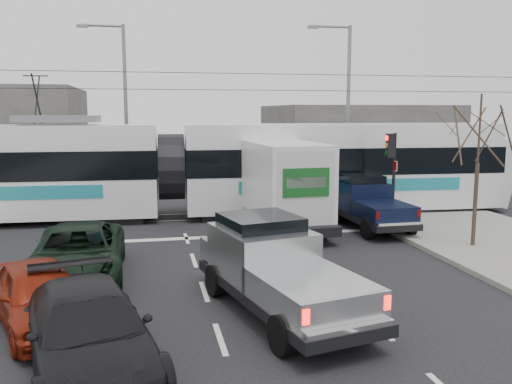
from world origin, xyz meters
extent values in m
plane|color=black|center=(0.00, 0.00, 0.00)|extent=(120.00, 120.00, 0.00)
cube|color=#33302D|center=(0.00, 10.00, 0.01)|extent=(60.00, 1.60, 0.03)
cube|color=slate|center=(12.00, 24.00, 2.50)|extent=(12.00, 10.00, 5.00)
cylinder|color=#47382B|center=(7.60, 2.50, 1.52)|extent=(0.14, 0.14, 2.75)
cylinder|color=#47382B|center=(7.60, 2.50, 4.03)|extent=(0.07, 0.07, 2.25)
cylinder|color=black|center=(6.60, 6.50, 1.95)|extent=(0.12, 0.12, 3.60)
cube|color=black|center=(6.40, 6.50, 3.25)|extent=(0.28, 0.28, 0.95)
cylinder|color=#FF0C07|center=(6.25, 6.50, 3.55)|extent=(0.06, 0.20, 0.20)
cylinder|color=orange|center=(6.25, 6.50, 3.25)|extent=(0.06, 0.20, 0.20)
cylinder|color=#05330C|center=(6.25, 6.50, 2.95)|extent=(0.06, 0.20, 0.20)
cube|color=white|center=(6.58, 6.35, 2.45)|extent=(0.02, 0.30, 0.40)
cylinder|color=slate|center=(7.50, 14.00, 4.50)|extent=(0.20, 0.20, 9.00)
cylinder|color=slate|center=(6.50, 14.00, 8.90)|extent=(2.00, 0.14, 0.14)
cube|color=slate|center=(5.50, 14.00, 8.85)|extent=(0.55, 0.25, 0.14)
cylinder|color=slate|center=(-4.00, 16.00, 4.50)|extent=(0.20, 0.20, 9.00)
cylinder|color=slate|center=(-5.00, 16.00, 8.90)|extent=(2.00, 0.14, 0.14)
cube|color=slate|center=(-6.00, 16.00, 8.85)|extent=(0.55, 0.25, 0.14)
cylinder|color=black|center=(0.00, 10.00, 5.50)|extent=(60.00, 0.03, 0.03)
cylinder|color=black|center=(0.00, 10.00, 6.20)|extent=(60.00, 0.03, 0.03)
cube|color=silver|center=(5.66, 9.77, 1.13)|extent=(14.20, 3.55, 1.71)
cube|color=black|center=(5.66, 9.77, 2.45)|extent=(14.27, 3.59, 1.16)
cube|color=silver|center=(5.66, 9.77, 3.49)|extent=(14.19, 3.44, 1.09)
cube|color=teal|center=(5.59, 8.28, 1.44)|extent=(9.85, 0.45, 0.54)
cylinder|color=black|center=(-1.99, 10.10, 2.21)|extent=(1.21, 2.88, 2.83)
cube|color=slate|center=(-6.58, 10.30, 4.29)|extent=(3.35, 1.91, 0.27)
cube|color=black|center=(-4.28, 10.20, 0.20)|extent=(2.29, 2.60, 0.39)
cube|color=black|center=(0.30, 10.00, 0.20)|extent=(2.29, 2.60, 0.39)
cube|color=black|center=(9.48, 9.61, 0.20)|extent=(2.29, 2.60, 0.39)
cube|color=black|center=(-0.16, -1.96, 0.55)|extent=(3.20, 6.04, 0.25)
cube|color=silver|center=(-0.39, -0.95, 1.24)|extent=(2.43, 2.78, 1.14)
cube|color=black|center=(-0.41, -0.85, 1.83)|extent=(2.02, 2.05, 0.55)
cube|color=silver|center=(-0.69, 0.40, 1.01)|extent=(2.06, 1.42, 0.55)
cube|color=silver|center=(0.12, -3.19, 0.94)|extent=(2.46, 2.95, 0.64)
cube|color=silver|center=(0.45, -4.65, 0.67)|extent=(1.82, 0.58, 0.18)
cube|color=#FF0C07|center=(-0.43, -4.73, 1.04)|extent=(0.15, 0.11, 0.28)
cube|color=#FF0C07|center=(1.27, -4.34, 1.04)|extent=(0.15, 0.11, 0.28)
cylinder|color=black|center=(-1.46, -0.36, 0.40)|extent=(0.45, 0.83, 0.79)
cylinder|color=black|center=(0.32, 0.04, 0.40)|extent=(0.45, 0.83, 0.79)
cylinder|color=black|center=(-0.65, -3.95, 0.40)|extent=(0.45, 0.83, 0.79)
cylinder|color=black|center=(1.13, -3.55, 0.40)|extent=(0.45, 0.83, 0.79)
cube|color=black|center=(2.05, 6.98, 0.54)|extent=(2.68, 6.97, 0.34)
cube|color=white|center=(1.92, 9.59, 1.37)|extent=(2.31, 1.75, 1.57)
cube|color=black|center=(1.92, 9.72, 1.96)|extent=(1.98, 1.19, 0.59)
cube|color=silver|center=(2.08, 6.30, 1.99)|extent=(2.58, 4.77, 2.89)
cube|color=silver|center=(2.19, 3.99, 1.99)|extent=(2.07, 0.15, 2.55)
cube|color=#124E1B|center=(2.19, 3.94, 2.22)|extent=(1.65, 0.10, 0.98)
cube|color=black|center=(2.20, 3.76, 0.44)|extent=(2.13, 0.35, 0.18)
cylinder|color=black|center=(0.91, 9.13, 0.44)|extent=(0.34, 0.90, 0.88)
cylinder|color=black|center=(2.98, 9.23, 0.44)|extent=(0.34, 0.90, 0.88)
cylinder|color=black|center=(1.11, 5.01, 0.49)|extent=(0.34, 0.99, 0.98)
cylinder|color=black|center=(3.17, 5.11, 0.49)|extent=(0.34, 0.99, 0.98)
cube|color=black|center=(5.50, 6.11, 0.53)|extent=(1.90, 4.84, 0.24)
cube|color=black|center=(5.48, 6.97, 1.20)|extent=(1.79, 2.06, 1.10)
cube|color=black|center=(5.48, 7.07, 1.77)|extent=(1.54, 1.48, 0.53)
cube|color=black|center=(5.45, 8.12, 0.98)|extent=(1.71, 0.91, 0.53)
cube|color=black|center=(5.53, 5.05, 0.91)|extent=(1.79, 2.20, 0.62)
cube|color=silver|center=(5.56, 3.81, 0.65)|extent=(1.64, 0.21, 0.17)
cube|color=#590505|center=(4.78, 3.88, 1.01)|extent=(0.14, 0.08, 0.27)
cube|color=#590505|center=(6.34, 3.92, 1.01)|extent=(0.14, 0.08, 0.27)
cylinder|color=black|center=(4.64, 7.62, 0.38)|extent=(0.29, 0.77, 0.77)
cylinder|color=black|center=(6.28, 7.66, 0.38)|extent=(0.29, 0.77, 0.77)
cylinder|color=black|center=(4.72, 4.55, 0.38)|extent=(0.29, 0.77, 0.77)
cylinder|color=black|center=(6.36, 4.59, 0.38)|extent=(0.29, 0.77, 0.77)
imported|color=black|center=(-4.98, 1.76, 0.73)|extent=(2.51, 5.29, 1.46)
imported|color=maroon|center=(-5.38, -1.56, 0.70)|extent=(3.05, 4.44, 1.40)
imported|color=black|center=(-4.16, -3.87, 0.73)|extent=(3.19, 5.38, 1.46)
camera|label=1|loc=(-3.08, -13.37, 4.58)|focal=38.00mm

